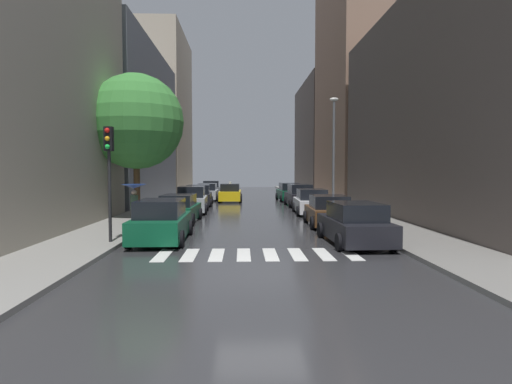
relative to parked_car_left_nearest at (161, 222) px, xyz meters
The scene contains 25 objects.
ground_plane 18.93m from the parked_car_left_nearest, 78.66° to the left, with size 28.00×72.00×0.04m, color #2D2D30.
sidewalk_left 18.76m from the parked_car_left_nearest, 98.53° to the left, with size 3.00×72.00×0.15m, color gray.
sidewalk_right 21.18m from the parked_car_left_nearest, 61.14° to the left, with size 3.00×72.00×0.15m, color gray.
crosswalk_stripes 4.75m from the parked_car_left_nearest, 37.41° to the right, with size 6.75×2.20×0.01m.
building_left_mid 23.77m from the parked_car_left_nearest, 108.46° to the left, with size 6.00×20.38×13.61m, color slate.
building_left_far 42.59m from the parked_car_left_nearest, 100.10° to the left, with size 6.00×15.44×20.65m, color #B2A38C.
building_right_near 16.84m from the parked_car_left_nearest, 22.94° to the left, with size 6.00×21.94×12.14m, color #564C47.
building_right_mid 31.34m from the parked_car_left_nearest, 60.14° to the left, with size 6.00×14.98×22.41m, color #8C6B56.
building_right_far 45.82m from the parked_car_left_nearest, 71.06° to the left, with size 6.00×18.36×14.83m, color #564C47.
parked_car_left_nearest is the anchor object (origin of this frame).
parked_car_left_second 6.12m from the parked_car_left_nearest, 91.70° to the left, with size 2.16×4.53×1.53m.
parked_car_left_third 11.40m from the parked_car_left_nearest, 90.50° to the left, with size 2.19×4.11×1.78m.
parked_car_left_fourth 17.31m from the parked_car_left_nearest, 90.80° to the left, with size 2.31×4.64×1.67m.
parked_car_left_fifth 23.59m from the parked_car_left_nearest, 90.04° to the left, with size 2.07×4.68×1.58m.
parked_car_left_sixth 29.77m from the parked_car_left_nearest, 90.25° to the left, with size 2.21×4.35×1.67m.
parked_car_right_nearest 7.60m from the parked_car_left_nearest, ahead, with size 2.27×4.72×1.60m.
parked_car_right_second 8.77m from the parked_car_left_nearest, 30.03° to the left, with size 2.23×4.17×1.57m.
parked_car_right_third 12.92m from the parked_car_left_nearest, 53.48° to the left, with size 2.26×4.70×1.63m.
parked_car_right_fourth 18.07m from the parked_car_left_nearest, 64.71° to the left, with size 2.12×4.67×1.74m.
parked_car_right_fifth 23.46m from the parked_car_left_nearest, 71.27° to the left, with size 2.17×4.66×1.66m.
taxi_midroad 21.45m from the parked_car_left_nearest, 84.18° to the left, with size 2.12×4.52×1.81m.
pedestrian_foreground 4.04m from the parked_car_left_nearest, 119.16° to the left, with size 1.17×1.17×2.02m.
street_tree_left 9.42m from the parked_car_left_nearest, 110.10° to the left, with size 5.39×5.39×8.14m.
traffic_light_left_corner 3.19m from the parked_car_left_nearest, 150.91° to the right, with size 0.30×0.42×4.30m.
lamp_post_right 14.91m from the parked_car_left_nearest, 50.16° to the left, with size 0.60×0.28×7.44m.
Camera 1 is at (-0.51, -11.70, 2.85)m, focal length 30.21 mm.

